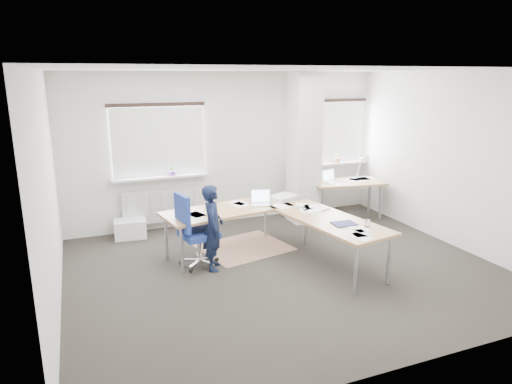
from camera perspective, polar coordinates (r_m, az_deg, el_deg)
name	(u,v)px	position (r m, az deg, el deg)	size (l,w,h in m)	color
ground	(285,269)	(6.72, 3.59, -9.60)	(6.00, 6.00, 0.00)	black
room_shell	(284,145)	(6.70, 3.58, 5.94)	(6.04, 5.04, 2.82)	#BAB3AA
floor_mat	(245,247)	(7.50, -1.43, -6.93)	(1.33, 1.13, 0.01)	#976C52
white_crate	(130,229)	(8.19, -15.42, -4.44)	(0.53, 0.37, 0.32)	white
desk_main	(279,215)	(6.86, 2.89, -2.90)	(2.82, 2.63, 0.96)	#91643E
desk_side	(347,184)	(9.03, 11.36, 1.04)	(1.50, 0.93, 1.22)	#91643E
task_chair	(197,246)	(6.74, -7.43, -6.75)	(0.62, 0.61, 1.12)	navy
person	(213,228)	(6.54, -5.42, -4.45)	(0.45, 0.30, 1.25)	black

